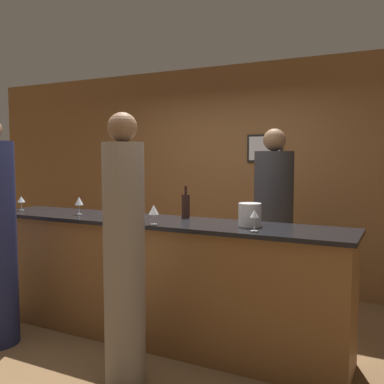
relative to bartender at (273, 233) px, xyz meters
The scene contains 11 objects.
ground_plane 1.51m from the bartender, 133.89° to the right, with size 14.00×14.00×0.00m, color brown.
back_wall 1.43m from the bartender, 129.17° to the left, with size 8.00×0.08×2.80m.
bar_counter 1.27m from the bartender, 133.89° to the right, with size 3.47×0.64×1.09m.
bartender is the anchor object (origin of this frame).
guest_0 1.74m from the bartender, 111.13° to the right, with size 0.30×0.30×1.96m.
wine_bottle_0 0.95m from the bartender, 136.89° to the right, with size 0.08×0.08×0.29m.
ice_bucket 0.89m from the bartender, 86.93° to the right, with size 0.18×0.18×0.19m.
wine_glass_0 1.12m from the bartender, 81.68° to the right, with size 0.07×0.07×0.16m.
wine_glass_1 2.61m from the bartender, 158.69° to the right, with size 0.08×0.08×0.15m.
wine_glass_2 1.92m from the bartender, 151.04° to the right, with size 0.08×0.08×0.17m.
wine_glass_3 1.36m from the bartender, 121.17° to the right, with size 0.08×0.08×0.16m.
Camera 1 is at (2.00, -3.22, 1.64)m, focal length 40.00 mm.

